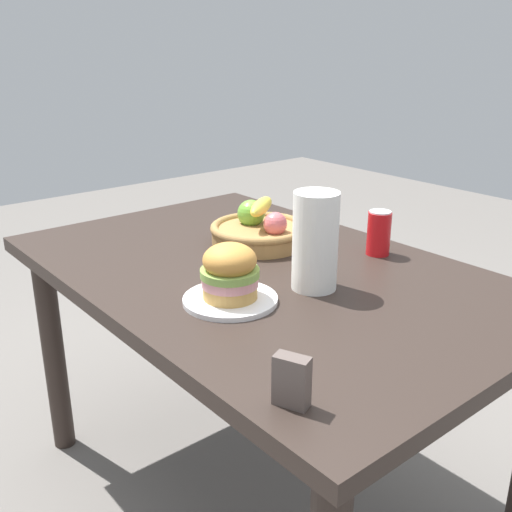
{
  "coord_description": "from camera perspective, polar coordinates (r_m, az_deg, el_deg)",
  "views": [
    {
      "loc": [
        1.13,
        -0.95,
        1.32
      ],
      "look_at": [
        0.05,
        -0.06,
        0.81
      ],
      "focal_mm": 41.68,
      "sensor_mm": 36.0,
      "label": 1
    }
  ],
  "objects": [
    {
      "name": "paper_towel_roll",
      "position": [
        1.42,
        5.71,
        1.42
      ],
      "size": [
        0.11,
        0.11,
        0.24
      ],
      "primitive_type": "cylinder",
      "color": "white",
      "rests_on": "dining_table"
    },
    {
      "name": "plate",
      "position": [
        1.38,
        -2.48,
        -4.2
      ],
      "size": [
        0.22,
        0.22,
        0.01
      ],
      "primitive_type": "cylinder",
      "color": "white",
      "rests_on": "dining_table"
    },
    {
      "name": "fruit_basket",
      "position": [
        1.76,
        0.31,
        2.53
      ],
      "size": [
        0.29,
        0.29,
        0.14
      ],
      "color": "#9E7542",
      "rests_on": "dining_table"
    },
    {
      "name": "ground_plane",
      "position": [
        1.98,
        0.44,
        -21.75
      ],
      "size": [
        8.0,
        8.0,
        0.0
      ],
      "primitive_type": "plane",
      "color": "slate"
    },
    {
      "name": "sandwich",
      "position": [
        1.35,
        -2.53,
        -1.5
      ],
      "size": [
        0.14,
        0.14,
        0.13
      ],
      "color": "tan",
      "rests_on": "plate"
    },
    {
      "name": "napkin_holder",
      "position": [
        1.0,
        3.44,
        -11.89
      ],
      "size": [
        0.07,
        0.05,
        0.09
      ],
      "primitive_type": "cube",
      "rotation": [
        0.0,
        0.0,
        0.39
      ],
      "color": "#594C47",
      "rests_on": "dining_table"
    },
    {
      "name": "dining_table",
      "position": [
        1.63,
        0.5,
        -4.42
      ],
      "size": [
        1.4,
        0.9,
        0.75
      ],
      "color": "#2D231E",
      "rests_on": "ground_plane"
    },
    {
      "name": "soda_can",
      "position": [
        1.7,
        11.7,
        2.18
      ],
      "size": [
        0.07,
        0.07,
        0.13
      ],
      "color": "red",
      "rests_on": "dining_table"
    }
  ]
}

